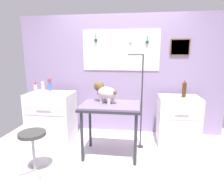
{
  "coord_description": "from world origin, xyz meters",
  "views": [
    {
      "loc": [
        0.35,
        -2.49,
        1.55
      ],
      "look_at": [
        -0.03,
        0.28,
        0.96
      ],
      "focal_mm": 30.57,
      "sensor_mm": 36.0,
      "label": 1
    }
  ],
  "objects": [
    {
      "name": "detangler_spray",
      "position": [
        -1.55,
        0.81,
        0.94
      ],
      "size": [
        0.07,
        0.06,
        0.17
      ],
      "color": "white",
      "rests_on": "counter_left"
    },
    {
      "name": "grooming_table",
      "position": [
        -0.04,
        0.24,
        0.73
      ],
      "size": [
        0.89,
        0.61,
        0.83
      ],
      "color": "#2D2D33",
      "rests_on": "ground"
    },
    {
      "name": "spray_bottle_short",
      "position": [
        -1.31,
        0.9,
        0.97
      ],
      "size": [
        0.06,
        0.06,
        0.22
      ],
      "color": "#416BC5",
      "rests_on": "counter_left"
    },
    {
      "name": "stool",
      "position": [
        -1.0,
        -0.32,
        0.46
      ],
      "size": [
        0.35,
        0.35,
        0.56
      ],
      "color": "#9E9EA3",
      "rests_on": "ground"
    },
    {
      "name": "dog",
      "position": [
        -0.15,
        0.32,
        1.0
      ],
      "size": [
        0.43,
        0.34,
        0.32
      ],
      "color": "silver",
      "rests_on": "grooming_table"
    },
    {
      "name": "cabinet_right",
      "position": [
        1.06,
        0.81,
        0.42
      ],
      "size": [
        0.68,
        0.54,
        0.85
      ],
      "color": "white",
      "rests_on": "ground"
    },
    {
      "name": "ground",
      "position": [
        0.0,
        0.0,
        -0.02
      ],
      "size": [
        4.4,
        4.0,
        0.04
      ],
      "primitive_type": "cube",
      "color": "silver"
    },
    {
      "name": "soda_bottle",
      "position": [
        1.13,
        0.79,
        0.98
      ],
      "size": [
        0.07,
        0.07,
        0.28
      ],
      "color": "#492D14",
      "rests_on": "cabinet_right"
    },
    {
      "name": "counter_left",
      "position": [
        -1.21,
        0.7,
        0.44
      ],
      "size": [
        0.8,
        0.58,
        0.87
      ],
      "color": "silver",
      "rests_on": "ground"
    },
    {
      "name": "pump_bottle_white",
      "position": [
        -1.33,
        0.68,
        0.96
      ],
      "size": [
        0.05,
        0.05,
        0.21
      ],
      "color": "white",
      "rests_on": "counter_left"
    },
    {
      "name": "grooming_arm",
      "position": [
        0.41,
        0.56,
        0.73
      ],
      "size": [
        0.29,
        0.11,
        1.56
      ],
      "color": "#2D2D33",
      "rests_on": "ground"
    },
    {
      "name": "rear_wall_panel",
      "position": [
        0.01,
        1.28,
        1.17
      ],
      "size": [
        4.0,
        0.11,
        2.3
      ],
      "color": "#9F89B4",
      "rests_on": "ground"
    }
  ]
}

